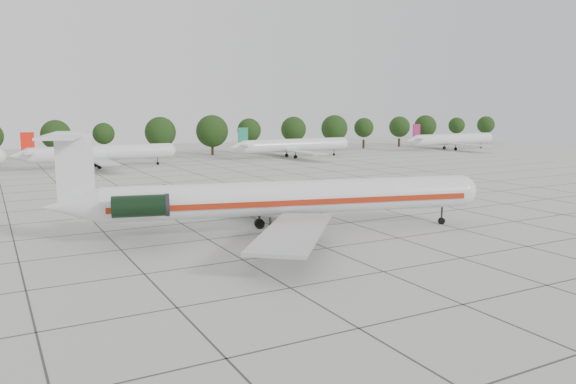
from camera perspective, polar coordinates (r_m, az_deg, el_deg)
name	(u,v)px	position (r m, az deg, el deg)	size (l,w,h in m)	color
ground	(284,231)	(56.24, -0.44, -3.93)	(260.00, 260.00, 0.00)	beige
apron_joints	(227,207)	(69.57, -6.25, -1.51)	(170.00, 170.00, 0.02)	#383838
main_airliner	(271,198)	(54.18, -1.76, -0.61)	(42.15, 32.54, 10.02)	silver
bg_airliner_c	(101,153)	(118.54, -18.46, 3.76)	(28.24, 27.20, 7.40)	silver
bg_airliner_d	(294,145)	(134.39, 0.61, 4.75)	(28.24, 27.20, 7.40)	silver
bg_airliner_e	(452,139)	(165.15, 16.35, 5.15)	(28.24, 27.20, 7.40)	silver
tree_line	(56,135)	(134.32, -22.52, 5.40)	(249.86, 8.44, 10.22)	#332114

